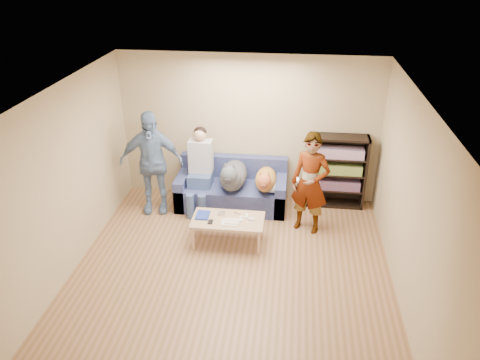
# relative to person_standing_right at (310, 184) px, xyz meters

# --- Properties ---
(ground) EXTENTS (5.00, 5.00, 0.00)m
(ground) POSITION_rel_person_standing_right_xyz_m (-1.08, -1.45, -0.83)
(ground) COLOR brown
(ground) RESTS_ON ground
(ceiling) EXTENTS (5.00, 5.00, 0.00)m
(ceiling) POSITION_rel_person_standing_right_xyz_m (-1.08, -1.45, 1.77)
(ceiling) COLOR white
(ceiling) RESTS_ON ground
(wall_back) EXTENTS (4.50, 0.00, 4.50)m
(wall_back) POSITION_rel_person_standing_right_xyz_m (-1.08, 1.05, 0.47)
(wall_back) COLOR tan
(wall_back) RESTS_ON ground
(wall_front) EXTENTS (4.50, 0.00, 4.50)m
(wall_front) POSITION_rel_person_standing_right_xyz_m (-1.08, -3.95, 0.47)
(wall_front) COLOR tan
(wall_front) RESTS_ON ground
(wall_left) EXTENTS (0.00, 5.00, 5.00)m
(wall_left) POSITION_rel_person_standing_right_xyz_m (-3.33, -1.45, 0.47)
(wall_left) COLOR tan
(wall_left) RESTS_ON ground
(wall_right) EXTENTS (0.00, 5.00, 5.00)m
(wall_right) POSITION_rel_person_standing_right_xyz_m (1.17, -1.45, 0.47)
(wall_right) COLOR tan
(wall_right) RESTS_ON ground
(blanket) EXTENTS (0.41, 0.35, 0.14)m
(blanket) POSITION_rel_person_standing_right_xyz_m (-0.61, 0.45, -0.33)
(blanket) COLOR #A8A8AD
(blanket) RESTS_ON sofa
(person_standing_right) EXTENTS (0.70, 0.57, 1.66)m
(person_standing_right) POSITION_rel_person_standing_right_xyz_m (0.00, 0.00, 0.00)
(person_standing_right) COLOR gray
(person_standing_right) RESTS_ON ground
(person_standing_left) EXTENTS (1.11, 0.59, 1.80)m
(person_standing_left) POSITION_rel_person_standing_right_xyz_m (-2.64, 0.31, 0.07)
(person_standing_left) COLOR #7495BA
(person_standing_left) RESTS_ON ground
(held_controller) EXTENTS (0.04, 0.11, 0.03)m
(held_controller) POSITION_rel_person_standing_right_xyz_m (-0.20, -0.20, 0.15)
(held_controller) COLOR white
(held_controller) RESTS_ON person_standing_right
(notebook_blue) EXTENTS (0.20, 0.26, 0.03)m
(notebook_blue) POSITION_rel_person_standing_right_xyz_m (-1.63, -0.49, -0.40)
(notebook_blue) COLOR #1C339A
(notebook_blue) RESTS_ON coffee_table
(papers) EXTENTS (0.26, 0.20, 0.02)m
(papers) POSITION_rel_person_standing_right_xyz_m (-1.18, -0.64, -0.40)
(papers) COLOR silver
(papers) RESTS_ON coffee_table
(magazine) EXTENTS (0.22, 0.17, 0.01)m
(magazine) POSITION_rel_person_standing_right_xyz_m (-1.15, -0.62, -0.39)
(magazine) COLOR beige
(magazine) RESTS_ON coffee_table
(camera_silver) EXTENTS (0.11, 0.06, 0.05)m
(camera_silver) POSITION_rel_person_standing_right_xyz_m (-1.35, -0.42, -0.38)
(camera_silver) COLOR #B7B8BC
(camera_silver) RESTS_ON coffee_table
(controller_a) EXTENTS (0.04, 0.13, 0.03)m
(controller_a) POSITION_rel_person_standing_right_xyz_m (-0.95, -0.44, -0.39)
(controller_a) COLOR white
(controller_a) RESTS_ON coffee_table
(controller_b) EXTENTS (0.09, 0.06, 0.03)m
(controller_b) POSITION_rel_person_standing_right_xyz_m (-0.87, -0.52, -0.39)
(controller_b) COLOR silver
(controller_b) RESTS_ON coffee_table
(headphone_cup_a) EXTENTS (0.07, 0.07, 0.02)m
(headphone_cup_a) POSITION_rel_person_standing_right_xyz_m (-1.03, -0.56, -0.40)
(headphone_cup_a) COLOR white
(headphone_cup_a) RESTS_ON coffee_table
(headphone_cup_b) EXTENTS (0.07, 0.07, 0.02)m
(headphone_cup_b) POSITION_rel_person_standing_right_xyz_m (-1.03, -0.48, -0.40)
(headphone_cup_b) COLOR silver
(headphone_cup_b) RESTS_ON coffee_table
(pen_orange) EXTENTS (0.13, 0.06, 0.01)m
(pen_orange) POSITION_rel_person_standing_right_xyz_m (-1.25, -0.70, -0.41)
(pen_orange) COLOR orange
(pen_orange) RESTS_ON coffee_table
(pen_black) EXTENTS (0.13, 0.08, 0.01)m
(pen_black) POSITION_rel_person_standing_right_xyz_m (-1.11, -0.36, -0.41)
(pen_black) COLOR black
(pen_black) RESTS_ON coffee_table
(wallet) EXTENTS (0.07, 0.12, 0.02)m
(wallet) POSITION_rel_person_standing_right_xyz_m (-1.48, -0.66, -0.40)
(wallet) COLOR black
(wallet) RESTS_ON coffee_table
(sofa) EXTENTS (1.90, 0.85, 0.82)m
(sofa) POSITION_rel_person_standing_right_xyz_m (-1.33, 0.65, -0.55)
(sofa) COLOR #515B93
(sofa) RESTS_ON ground
(person_seated) EXTENTS (0.40, 0.73, 1.47)m
(person_seated) POSITION_rel_person_standing_right_xyz_m (-1.86, 0.52, -0.06)
(person_seated) COLOR #3D5686
(person_seated) RESTS_ON sofa
(dog_gray) EXTENTS (0.46, 1.27, 0.66)m
(dog_gray) POSITION_rel_person_standing_right_xyz_m (-1.29, 0.47, -0.17)
(dog_gray) COLOR #4A4C53
(dog_gray) RESTS_ON sofa
(dog_tan) EXTENTS (0.36, 1.14, 0.52)m
(dog_tan) POSITION_rel_person_standing_right_xyz_m (-0.73, 0.47, -0.22)
(dog_tan) COLOR #B27B36
(dog_tan) RESTS_ON sofa
(coffee_table) EXTENTS (1.10, 0.60, 0.42)m
(coffee_table) POSITION_rel_person_standing_right_xyz_m (-1.23, -0.54, -0.46)
(coffee_table) COLOR tan
(coffee_table) RESTS_ON ground
(bookshelf) EXTENTS (1.00, 0.34, 1.30)m
(bookshelf) POSITION_rel_person_standing_right_xyz_m (0.47, 0.88, -0.15)
(bookshelf) COLOR black
(bookshelf) RESTS_ON ground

